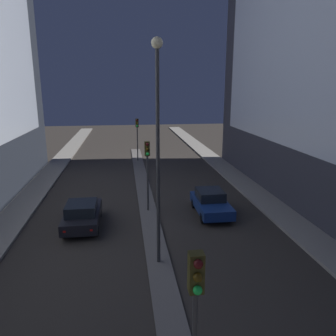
{
  "coord_description": "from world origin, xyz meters",
  "views": [
    {
      "loc": [
        -1.4,
        -3.44,
        7.97
      ],
      "look_at": [
        2.04,
        21.99,
        1.53
      ],
      "focal_mm": 35.0,
      "sensor_mm": 36.0,
      "label": 1
    }
  ],
  "objects": [
    {
      "name": "median_strip",
      "position": [
        0.0,
        19.53,
        0.05
      ],
      "size": [
        1.11,
        37.06,
        0.11
      ],
      "color": "#66605B",
      "rests_on": "ground"
    },
    {
      "name": "traffic_light_near",
      "position": [
        0.0,
        2.49,
        3.43
      ],
      "size": [
        0.32,
        0.42,
        4.53
      ],
      "color": "#383838",
      "rests_on": "median_strip"
    },
    {
      "name": "traffic_light_mid",
      "position": [
        0.0,
        16.55,
        3.43
      ],
      "size": [
        0.32,
        0.42,
        4.53
      ],
      "color": "#383838",
      "rests_on": "median_strip"
    },
    {
      "name": "traffic_light_far",
      "position": [
        0.0,
        31.3,
        3.43
      ],
      "size": [
        0.32,
        0.42,
        4.53
      ],
      "color": "#383838",
      "rests_on": "median_strip"
    },
    {
      "name": "street_lamp",
      "position": [
        0.0,
        10.09,
        6.24
      ],
      "size": [
        0.47,
        0.47,
        9.74
      ],
      "color": "#383838",
      "rests_on": "median_strip"
    },
    {
      "name": "car_left_lane",
      "position": [
        -3.94,
        14.74,
        0.77
      ],
      "size": [
        1.94,
        4.25,
        1.54
      ],
      "color": "black",
      "rests_on": "ground"
    },
    {
      "name": "car_right_lane",
      "position": [
        3.94,
        15.66,
        0.77
      ],
      "size": [
        1.91,
        4.1,
        1.53
      ],
      "color": "navy",
      "rests_on": "ground"
    }
  ]
}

